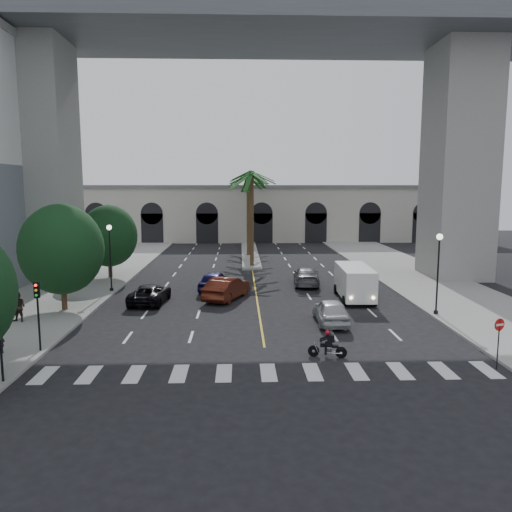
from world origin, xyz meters
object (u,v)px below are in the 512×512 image
Objects in this scene: traffic_signal_far at (38,304)px; cargo_van at (355,281)px; pedestrian_b at (18,307)px; car_c at (150,294)px; lamp_post_left_far at (110,252)px; lamp_post_right at (438,267)px; motorcycle_rider at (329,345)px; do_not_enter_sign at (499,332)px; car_e at (214,281)px; car_b at (227,288)px; car_d at (306,276)px; car_a at (331,311)px.

traffic_signal_far is 0.62× the size of cargo_van.
car_c is at bearing 48.76° from pedestrian_b.
lamp_post_left_far is 1.00× the size of lamp_post_right.
motorcycle_rider is 0.79× the size of do_not_enter_sign.
cargo_van is (4.12, 12.38, 0.76)m from motorcycle_rider.
traffic_signal_far is (0.10, -14.50, -0.71)m from lamp_post_left_far.
do_not_enter_sign is at bearing 147.52° from car_c.
pedestrian_b is (-21.88, -5.86, -0.31)m from cargo_van.
do_not_enter_sign is (13.83, -17.85, 0.94)m from car_e.
lamp_post_left_far is at bearing 90.40° from traffic_signal_far.
motorcycle_rider is at bearing -4.33° from traffic_signal_far.
cargo_van is (9.42, -0.50, 0.53)m from car_b.
pedestrian_b reaches higher than car_b.
motorcycle_rider is 13.93m from car_b.
lamp_post_right is 11.57m from motorcycle_rider.
car_c is (-5.48, -1.02, -0.16)m from car_b.
car_e is (8.07, 0.42, -2.42)m from lamp_post_left_far.
car_e is 2.55× the size of pedestrian_b.
lamp_post_right is 1.47× the size of traffic_signal_far.
car_c is 1.06× the size of car_e.
pedestrian_b is (-17.76, 6.52, 0.45)m from motorcycle_rider.
cargo_van is at bearing 121.62° from car_d.
lamp_post_right is 0.91× the size of cargo_van.
motorcycle_rider is 6.20m from car_a.
do_not_enter_sign is at bearing -95.45° from lamp_post_right.
car_b is 5.58m from car_c.
car_e reaches higher than car_a.
car_e is (-7.62, 9.92, 0.03)m from car_a.
car_b is 2.15× the size of do_not_enter_sign.
car_a is 6.96m from cargo_van.
car_a is 10.11m from do_not_enter_sign.
car_b reaches higher than car_d.
lamp_post_left_far is 9.85m from car_b.
car_a is at bearing -112.00° from cargo_van.
lamp_post_left_far is at bearing 81.35° from pedestrian_b.
cargo_van is at bearing -160.98° from car_b.
lamp_post_left_far is 1.14× the size of car_e.
car_d is at bearing 8.86° from lamp_post_left_far.
lamp_post_right is 23.62m from traffic_signal_far.
do_not_enter_sign reaches higher than car_a.
car_a is (15.59, 4.99, -1.74)m from traffic_signal_far.
car_d is 2.18× the size of do_not_enter_sign.
car_b is at bearing 38.37° from pedestrian_b.
motorcycle_rider is 0.36× the size of car_d.
do_not_enter_sign is (12.73, -14.73, 0.89)m from car_b.
do_not_enter_sign is at bearing 137.15° from car_e.
lamp_post_left_far is at bearing -30.43° from car_a.
car_b is at bearing -16.42° from lamp_post_left_far.
car_b is 1.03× the size of car_c.
car_d is (12.09, 6.18, 0.07)m from car_c.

